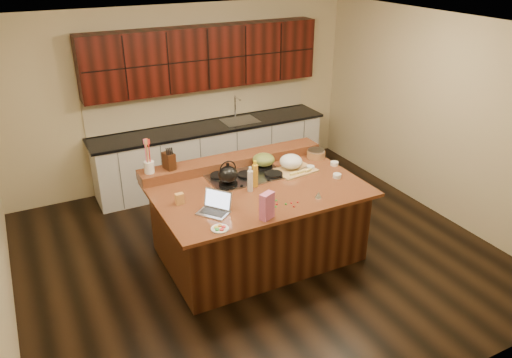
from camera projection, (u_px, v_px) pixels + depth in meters
name	position (u px, v px, depth m)	size (l,w,h in m)	color
room	(258.00, 153.00, 5.59)	(5.52, 5.02, 2.72)	black
island	(258.00, 221.00, 5.97)	(2.40, 1.60, 0.92)	black
back_ledge	(233.00, 161.00, 6.31)	(2.40, 0.30, 0.12)	black
cooktop	(247.00, 176.00, 6.01)	(0.92, 0.52, 0.05)	gray
back_counter	(209.00, 122.00, 7.66)	(3.70, 0.66, 2.40)	silver
kettle	(228.00, 175.00, 5.73)	(0.23, 0.23, 0.21)	black
green_bowl	(264.00, 160.00, 6.19)	(0.28, 0.28, 0.15)	olive
laptop	(215.00, 207.00, 5.23)	(0.39, 0.40, 0.22)	#B7B7BC
oil_bottle	(255.00, 176.00, 5.73)	(0.07, 0.07, 0.27)	gold
vinegar_bottle	(250.00, 181.00, 5.63)	(0.06, 0.06, 0.25)	silver
wooden_tray	(292.00, 163.00, 6.17)	(0.53, 0.42, 0.20)	tan
ramekin_a	(337.00, 176.00, 6.00)	(0.10, 0.10, 0.04)	white
ramekin_b	(310.00, 168.00, 6.21)	(0.10, 0.10, 0.04)	white
ramekin_c	(334.00, 163.00, 6.33)	(0.10, 0.10, 0.04)	white
strainer_bowl	(316.00, 154.00, 6.55)	(0.24, 0.24, 0.09)	#996B3F
kitchen_timer	(318.00, 195.00, 5.52)	(0.08, 0.08, 0.07)	silver
pink_bag	(267.00, 206.00, 5.06)	(0.15, 0.08, 0.29)	#CC608C
candy_plate	(220.00, 229.00, 4.93)	(0.18, 0.18, 0.01)	white
package_box	(180.00, 199.00, 5.38)	(0.09, 0.06, 0.12)	#D09249
utensil_crock	(149.00, 167.00, 5.82)	(0.12, 0.12, 0.14)	white
knife_block	(169.00, 161.00, 5.90)	(0.10, 0.16, 0.20)	black
gumdrop_0	(260.00, 209.00, 5.28)	(0.02, 0.02, 0.02)	red
gumdrop_1	(286.00, 204.00, 5.38)	(0.02, 0.02, 0.02)	#198C26
gumdrop_2	(294.00, 206.00, 5.33)	(0.02, 0.02, 0.02)	red
gumdrop_3	(261.00, 209.00, 5.27)	(0.02, 0.02, 0.02)	#198C26
gumdrop_4	(277.00, 204.00, 5.38)	(0.02, 0.02, 0.02)	red
gumdrop_5	(267.00, 206.00, 5.34)	(0.02, 0.02, 0.02)	#198C26
gumdrop_6	(263.00, 210.00, 5.26)	(0.02, 0.02, 0.02)	red
gumdrop_7	(262.00, 209.00, 5.28)	(0.02, 0.02, 0.02)	#198C26
gumdrop_8	(298.00, 202.00, 5.42)	(0.02, 0.02, 0.02)	red
gumdrop_9	(264.00, 204.00, 5.38)	(0.02, 0.02, 0.02)	#198C26
gumdrop_10	(266.00, 205.00, 5.36)	(0.02, 0.02, 0.02)	red
gumdrop_11	(276.00, 207.00, 5.33)	(0.02, 0.02, 0.02)	#198C26
gumdrop_12	(291.00, 203.00, 5.40)	(0.02, 0.02, 0.02)	red
gumdrop_13	(276.00, 200.00, 5.46)	(0.02, 0.02, 0.02)	#198C26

